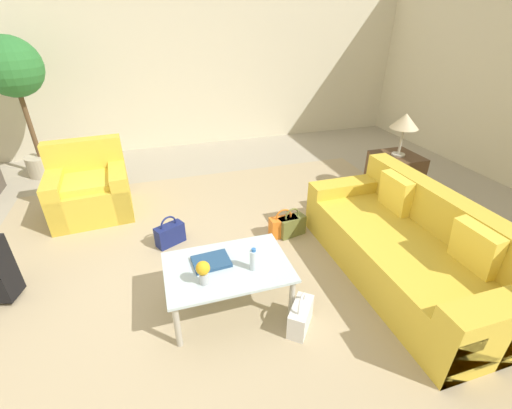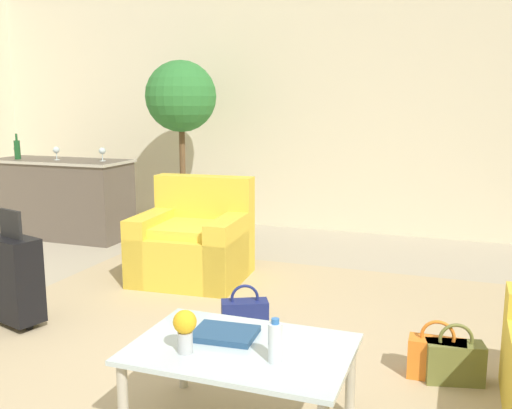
{
  "view_description": "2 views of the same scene",
  "coord_description": "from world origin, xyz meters",
  "px_view_note": "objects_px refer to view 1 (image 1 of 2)",
  "views": [
    {
      "loc": [
        -0.04,
        -2.72,
        2.28
      ],
      "look_at": [
        0.82,
        0.04,
        0.68
      ],
      "focal_mm": 24.0,
      "sensor_mm": 36.0,
      "label": 1
    },
    {
      "loc": [
        1.33,
        -2.86,
        1.59
      ],
      "look_at": [
        0.17,
        0.34,
        0.97
      ],
      "focal_mm": 40.0,
      "sensor_mm": 36.0,
      "label": 2
    }
  ],
  "objects_px": {
    "coffee_table_book": "(211,261)",
    "handbag_orange": "(283,226)",
    "table_lamp": "(405,122)",
    "coffee_table": "(228,271)",
    "potted_ficus": "(15,79)",
    "handbag_white": "(301,316)",
    "couch": "(411,249)",
    "water_bottle": "(254,260)",
    "handbag_navy": "(170,234)",
    "handbag_olive": "(292,225)",
    "flower_vase": "(203,271)",
    "side_table": "(394,174)",
    "armchair": "(91,190)"
  },
  "relations": [
    {
      "from": "couch",
      "to": "potted_ficus",
      "type": "distance_m",
      "value": 5.64
    },
    {
      "from": "coffee_table",
      "to": "handbag_navy",
      "type": "bearing_deg",
      "value": 110.32
    },
    {
      "from": "handbag_olive",
      "to": "armchair",
      "type": "bearing_deg",
      "value": 150.33
    },
    {
      "from": "coffee_table",
      "to": "handbag_white",
      "type": "height_order",
      "value": "coffee_table"
    },
    {
      "from": "coffee_table",
      "to": "side_table",
      "type": "distance_m",
      "value": 3.18
    },
    {
      "from": "couch",
      "to": "water_bottle",
      "type": "xyz_separation_m",
      "value": [
        -1.6,
        -0.0,
        0.25
      ]
    },
    {
      "from": "couch",
      "to": "handbag_white",
      "type": "xyz_separation_m",
      "value": [
        -1.29,
        -0.32,
        -0.16
      ]
    },
    {
      "from": "side_table",
      "to": "handbag_olive",
      "type": "height_order",
      "value": "side_table"
    },
    {
      "from": "coffee_table",
      "to": "table_lamp",
      "type": "distance_m",
      "value": 3.24
    },
    {
      "from": "coffee_table",
      "to": "handbag_navy",
      "type": "height_order",
      "value": "coffee_table"
    },
    {
      "from": "handbag_white",
      "to": "potted_ficus",
      "type": "distance_m",
      "value": 5.11
    },
    {
      "from": "coffee_table",
      "to": "table_lamp",
      "type": "relative_size",
      "value": 1.77
    },
    {
      "from": "flower_vase",
      "to": "potted_ficus",
      "type": "bearing_deg",
      "value": 117.22
    },
    {
      "from": "table_lamp",
      "to": "handbag_navy",
      "type": "xyz_separation_m",
      "value": [
        -3.21,
        -0.38,
        -0.91
      ]
    },
    {
      "from": "flower_vase",
      "to": "side_table",
      "type": "distance_m",
      "value": 3.45
    },
    {
      "from": "coffee_table",
      "to": "coffee_table_book",
      "type": "xyz_separation_m",
      "value": [
        -0.12,
        0.08,
        0.07
      ]
    },
    {
      "from": "armchair",
      "to": "coffee_table_book",
      "type": "height_order",
      "value": "armchair"
    },
    {
      "from": "coffee_table",
      "to": "flower_vase",
      "type": "distance_m",
      "value": 0.32
    },
    {
      "from": "coffee_table",
      "to": "handbag_white",
      "type": "xyz_separation_m",
      "value": [
        0.5,
        -0.42,
        -0.26
      ]
    },
    {
      "from": "couch",
      "to": "armchair",
      "type": "height_order",
      "value": "armchair"
    },
    {
      "from": "handbag_olive",
      "to": "handbag_navy",
      "type": "height_order",
      "value": "same"
    },
    {
      "from": "table_lamp",
      "to": "handbag_orange",
      "type": "xyz_separation_m",
      "value": [
        -1.94,
        -0.61,
        -0.91
      ]
    },
    {
      "from": "coffee_table_book",
      "to": "handbag_orange",
      "type": "bearing_deg",
      "value": 35.45
    },
    {
      "from": "couch",
      "to": "coffee_table_book",
      "type": "height_order",
      "value": "couch"
    },
    {
      "from": "water_bottle",
      "to": "handbag_orange",
      "type": "distance_m",
      "value": 1.26
    },
    {
      "from": "potted_ficus",
      "to": "couch",
      "type": "bearing_deg",
      "value": -43.55
    },
    {
      "from": "coffee_table",
      "to": "coffee_table_book",
      "type": "relative_size",
      "value": 3.39
    },
    {
      "from": "handbag_olive",
      "to": "couch",
      "type": "bearing_deg",
      "value": -49.54
    },
    {
      "from": "side_table",
      "to": "potted_ficus",
      "type": "distance_m",
      "value": 5.59
    },
    {
      "from": "couch",
      "to": "flower_vase",
      "type": "relative_size",
      "value": 10.96
    },
    {
      "from": "coffee_table_book",
      "to": "handbag_navy",
      "type": "xyz_separation_m",
      "value": [
        -0.29,
        1.04,
        -0.33
      ]
    },
    {
      "from": "potted_ficus",
      "to": "side_table",
      "type": "bearing_deg",
      "value": -23.75
    },
    {
      "from": "table_lamp",
      "to": "handbag_white",
      "type": "bearing_deg",
      "value": -140.13
    },
    {
      "from": "potted_ficus",
      "to": "handbag_navy",
      "type": "bearing_deg",
      "value": -55.33
    },
    {
      "from": "couch",
      "to": "water_bottle",
      "type": "bearing_deg",
      "value": -180.0
    },
    {
      "from": "coffee_table_book",
      "to": "potted_ficus",
      "type": "distance_m",
      "value": 4.3
    },
    {
      "from": "flower_vase",
      "to": "potted_ficus",
      "type": "height_order",
      "value": "potted_ficus"
    },
    {
      "from": "coffee_table_book",
      "to": "handbag_navy",
      "type": "relative_size",
      "value": 0.86
    },
    {
      "from": "armchair",
      "to": "coffee_table_book",
      "type": "xyz_separation_m",
      "value": [
        1.18,
        -2.09,
        0.16
      ]
    },
    {
      "from": "water_bottle",
      "to": "handbag_navy",
      "type": "height_order",
      "value": "water_bottle"
    },
    {
      "from": "armchair",
      "to": "water_bottle",
      "type": "bearing_deg",
      "value": -56.46
    },
    {
      "from": "handbag_navy",
      "to": "potted_ficus",
      "type": "relative_size",
      "value": 0.17
    },
    {
      "from": "couch",
      "to": "water_bottle",
      "type": "relative_size",
      "value": 11.01
    },
    {
      "from": "coffee_table",
      "to": "coffee_table_book",
      "type": "distance_m",
      "value": 0.16
    },
    {
      "from": "armchair",
      "to": "handbag_olive",
      "type": "xyz_separation_m",
      "value": [
        2.27,
        -1.29,
        -0.18
      ]
    },
    {
      "from": "coffee_table",
      "to": "water_bottle",
      "type": "relative_size",
      "value": 5.1
    },
    {
      "from": "table_lamp",
      "to": "handbag_olive",
      "type": "relative_size",
      "value": 1.64
    },
    {
      "from": "handbag_orange",
      "to": "handbag_olive",
      "type": "relative_size",
      "value": 1.0
    },
    {
      "from": "armchair",
      "to": "potted_ficus",
      "type": "height_order",
      "value": "potted_ficus"
    },
    {
      "from": "coffee_table",
      "to": "handbag_white",
      "type": "bearing_deg",
      "value": -39.82
    }
  ]
}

